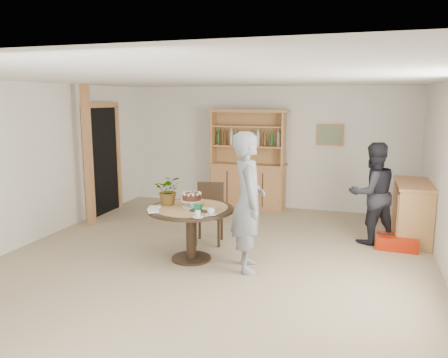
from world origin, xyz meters
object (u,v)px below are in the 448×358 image
Objects in this scene: adult_person at (372,193)px; red_suitcase at (397,242)px; dining_chair at (210,209)px; sideboard at (412,211)px; dining_table at (191,218)px; hutch at (248,175)px; teen_boy at (248,202)px.

adult_person reaches higher than red_suitcase.
sideboard is at bearing 8.80° from dining_chair.
hutch is at bearing 89.77° from dining_table.
dining_table is (-0.01, -3.14, -0.08)m from hutch.
sideboard is 1.33× the size of dining_chair.
teen_boy reaches higher than dining_table.
dining_table is 1.92× the size of red_suitcase.
teen_boy reaches higher than dining_chair.
teen_boy reaches higher than sideboard.
hutch is at bearing 157.79° from sideboard.
sideboard is 3.25m from dining_chair.
dining_chair is (-0.03, -2.31, -0.15)m from hutch.
sideboard is 0.79m from adult_person.
sideboard is 0.79× the size of adult_person.
dining_table is 3.17m from red_suitcase.
adult_person reaches higher than dining_chair.
adult_person is (2.41, -1.58, 0.11)m from hutch.
adult_person is at bearing -33.29° from hutch.
dining_table is 2.88m from adult_person.
sideboard reaches higher than red_suitcase.
teen_boy is 1.16× the size of adult_person.
hutch reaches higher than teen_boy.
teen_boy reaches higher than adult_person.
adult_person is at bearing 6.22° from dining_chair.
dining_chair is (-3.07, -1.07, 0.06)m from sideboard.
dining_chair is at bearing -165.63° from red_suitcase.
dining_table is at bearing 2.23° from adult_person.
dining_table is 0.65× the size of teen_boy.
red_suitcase is (2.81, 1.37, -0.50)m from dining_table.
dining_chair is at bearing -160.81° from sideboard.
dining_chair reaches higher than dining_table.
hutch is 1.28× the size of adult_person.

